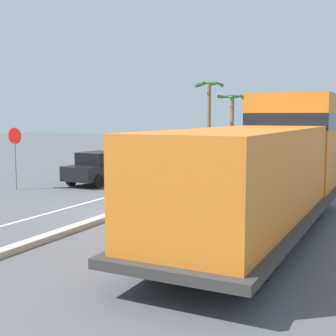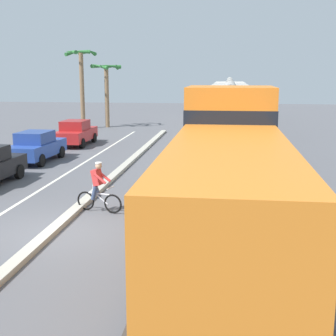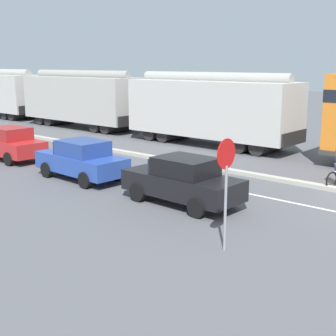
{
  "view_description": "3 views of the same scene",
  "coord_description": "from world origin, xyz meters",
  "views": [
    {
      "loc": [
        8.65,
        -14.15,
        3.43
      ],
      "look_at": [
        0.36,
        2.38,
        1.36
      ],
      "focal_mm": 50.0,
      "sensor_mm": 36.0,
      "label": 1
    },
    {
      "loc": [
        5.07,
        -12.7,
        4.64
      ],
      "look_at": [
        3.17,
        1.99,
        1.61
      ],
      "focal_mm": 50.0,
      "sensor_mm": 36.0,
      "label": 2
    },
    {
      "loc": [
        -16.78,
        -4.27,
        4.66
      ],
      "look_at": [
        -3.88,
        6.91,
        0.83
      ],
      "focal_mm": 50.0,
      "sensor_mm": 36.0,
      "label": 3
    }
  ],
  "objects": [
    {
      "name": "palm_tree_far",
      "position": [
        -5.32,
        26.85,
        4.2
      ],
      "size": [
        2.7,
        2.77,
        5.5
      ],
      "color": "#846647",
      "rests_on": "ground"
    },
    {
      "name": "hopper_car_lead",
      "position": [
        5.12,
        11.48,
        2.08
      ],
      "size": [
        2.9,
        10.6,
        4.18
      ],
      "color": "beige",
      "rests_on": "ground"
    },
    {
      "name": "parked_car_black",
      "position": [
        -4.96,
        5.33,
        0.82
      ],
      "size": [
        1.91,
        4.24,
        1.62
      ],
      "color": "black",
      "rests_on": "ground"
    },
    {
      "name": "palm_tree_near",
      "position": [
        -7.12,
        25.55,
        4.82
      ],
      "size": [
        2.6,
        2.76,
        6.67
      ],
      "color": "#846647",
      "rests_on": "ground"
    },
    {
      "name": "stop_sign",
      "position": [
        -7.37,
        1.99,
        2.02
      ],
      "size": [
        0.76,
        0.08,
        2.88
      ],
      "color": "gray",
      "rests_on": "ground"
    },
    {
      "name": "lane_stripe",
      "position": [
        -2.4,
        6.0,
        0.0
      ],
      "size": [
        0.14,
        36.0,
        0.01
      ],
      "primitive_type": "cube",
      "color": "silver",
      "rests_on": "ground"
    },
    {
      "name": "locomotive",
      "position": [
        5.12,
        -0.67,
        1.8
      ],
      "size": [
        3.1,
        11.61,
        4.2
      ],
      "color": "orange",
      "rests_on": "ground"
    },
    {
      "name": "parked_car_blue",
      "position": [
        -4.97,
        10.64,
        0.82
      ],
      "size": [
        1.95,
        4.26,
        1.62
      ],
      "color": "#28479E",
      "rests_on": "ground"
    },
    {
      "name": "cyclist",
      "position": [
        0.77,
        2.17,
        0.82
      ],
      "size": [
        1.67,
        0.59,
        1.71
      ],
      "color": "black",
      "rests_on": "ground"
    },
    {
      "name": "parked_car_red",
      "position": [
        -4.75,
        16.51,
        0.82
      ],
      "size": [
        1.84,
        4.2,
        1.62
      ],
      "color": "red",
      "rests_on": "ground"
    },
    {
      "name": "ground_plane",
      "position": [
        0.0,
        0.0,
        0.0
      ],
      "size": [
        120.0,
        120.0,
        0.0
      ],
      "primitive_type": "plane",
      "color": "#56565B"
    },
    {
      "name": "median_curb",
      "position": [
        0.0,
        6.0,
        0.08
      ],
      "size": [
        0.36,
        36.0,
        0.16
      ],
      "primitive_type": "cube",
      "color": "#B2AD9E",
      "rests_on": "ground"
    }
  ]
}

